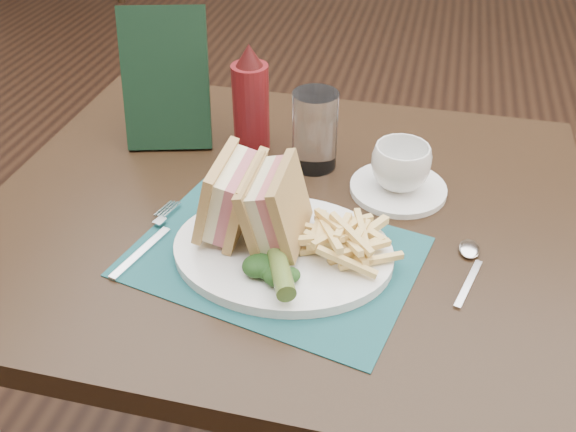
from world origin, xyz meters
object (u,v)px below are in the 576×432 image
object	(u,v)px
check_presenter	(166,79)
plate	(283,251)
table_main	(285,369)
placemat	(274,256)
saucer	(398,189)
coffee_cup	(401,167)
sandwich_half_b	(260,205)
drinking_glass	(315,131)
sandwich_half_a	(216,193)
ketchup_bottle	(251,98)

from	to	relation	value
check_presenter	plate	bearing A→B (deg)	-60.60
table_main	placemat	xyz separation A→B (m)	(0.01, -0.12, 0.38)
saucer	coffee_cup	world-z (taller)	coffee_cup
sandwich_half_b	drinking_glass	distance (m)	0.23
sandwich_half_a	ketchup_bottle	bearing A→B (deg)	94.79
table_main	check_presenter	size ratio (longest dim) A/B	3.83
sandwich_half_b	coffee_cup	size ratio (longest dim) A/B	1.30
plate	drinking_glass	world-z (taller)	drinking_glass
sandwich_half_b	saucer	world-z (taller)	sandwich_half_b
drinking_glass	check_presenter	world-z (taller)	check_presenter
placemat	sandwich_half_a	world-z (taller)	sandwich_half_a
saucer	coffee_cup	size ratio (longest dim) A/B	1.66
plate	sandwich_half_a	distance (m)	0.12
table_main	drinking_glass	size ratio (longest dim) A/B	6.92
sandwich_half_b	coffee_cup	bearing A→B (deg)	47.11
table_main	sandwich_half_a	xyz separation A→B (m)	(-0.07, -0.09, 0.45)
placemat	drinking_glass	distance (m)	0.25
placemat	ketchup_bottle	xyz separation A→B (m)	(-0.11, 0.28, 0.09)
plate	ketchup_bottle	world-z (taller)	ketchup_bottle
sandwich_half_a	check_presenter	xyz separation A→B (m)	(-0.17, 0.24, 0.04)
saucer	drinking_glass	size ratio (longest dim) A/B	1.15
sandwich_half_b	coffee_cup	distance (m)	0.25
sandwich_half_a	sandwich_half_b	world-z (taller)	same
sandwich_half_a	drinking_glass	size ratio (longest dim) A/B	0.89
placemat	check_presenter	bearing A→B (deg)	133.31
saucer	drinking_glass	world-z (taller)	drinking_glass
plate	sandwich_half_a	world-z (taller)	sandwich_half_a
sandwich_half_b	ketchup_bottle	size ratio (longest dim) A/B	0.63
plate	sandwich_half_a	xyz separation A→B (m)	(-0.10, 0.02, 0.07)
saucer	check_presenter	bearing A→B (deg)	170.03
plate	coffee_cup	xyz separation A→B (m)	(0.14, 0.19, 0.04)
sandwich_half_b	saucer	bearing A→B (deg)	47.11
table_main	sandwich_half_a	world-z (taller)	sandwich_half_a
table_main	check_presenter	world-z (taller)	check_presenter
check_presenter	saucer	bearing A→B (deg)	-25.59
plate	placemat	bearing A→B (deg)	-162.15
placemat	drinking_glass	bearing A→B (deg)	88.72
drinking_glass	sandwich_half_b	bearing A→B (deg)	-96.72
coffee_cup	check_presenter	bearing A→B (deg)	170.03
saucer	check_presenter	distance (m)	0.42
sandwich_half_b	ketchup_bottle	distance (m)	0.28
sandwich_half_b	plate	bearing A→B (deg)	-15.53
drinking_glass	plate	bearing A→B (deg)	-88.54
table_main	saucer	size ratio (longest dim) A/B	6.00
plate	check_presenter	xyz separation A→B (m)	(-0.27, 0.27, 0.10)
plate	table_main	bearing A→B (deg)	101.30
sandwich_half_a	saucer	distance (m)	0.30
sandwich_half_a	saucer	size ratio (longest dim) A/B	0.77
saucer	check_presenter	size ratio (longest dim) A/B	0.64
plate	saucer	distance (m)	0.24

